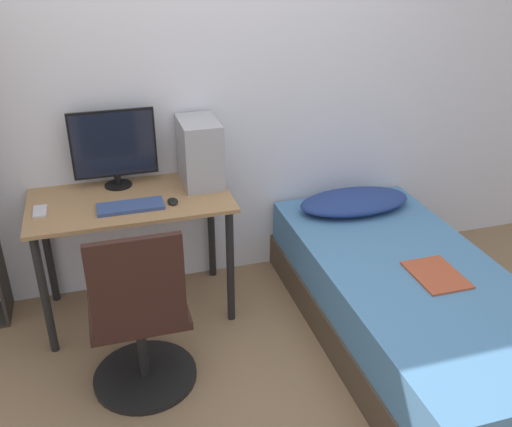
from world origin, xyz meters
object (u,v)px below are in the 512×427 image
Objects in this scene: bed at (410,306)px; keyboard at (131,206)px; office_chair at (141,328)px; pc_tower at (200,152)px; monitor at (114,147)px.

keyboard is (-1.38, 0.59, 0.52)m from bed.
pc_tower reaches higher than office_chair.
keyboard reaches higher than bed.
pc_tower is (0.43, 0.23, 0.18)m from keyboard.
office_chair reaches higher than bed.
bed is 1.59m from keyboard.
bed is 5.38× the size of pc_tower.
keyboard is 0.51m from pc_tower.
bed is at bearing -23.14° from keyboard.
monitor is at bearing 147.45° from bed.
office_chair is 0.67m from keyboard.
pc_tower is at bearing 28.32° from keyboard.
pc_tower reaches higher than bed.
monitor is 1.35× the size of keyboard.
pc_tower is (0.47, 0.77, 0.56)m from office_chair.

